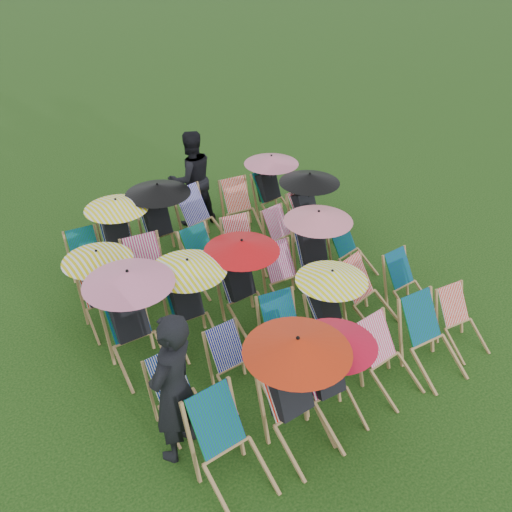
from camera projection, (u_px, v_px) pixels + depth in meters
ground at (263, 313)px, 8.89m from camera, size 100.00×100.00×0.00m
deckchair_0 at (231, 449)px, 6.09m from camera, size 0.72×0.98×1.03m
deckchair_1 at (298, 392)px, 6.45m from camera, size 1.23×1.28×1.46m
deckchair_2 at (334, 377)px, 6.83m from camera, size 1.02×1.07×1.21m
deckchair_3 at (390, 359)px, 7.36m from camera, size 0.66×0.88×0.91m
deckchair_4 at (433, 339)px, 7.62m from camera, size 0.72×0.96×0.99m
deckchair_5 at (463, 322)px, 8.07m from camera, size 0.63×0.81×0.82m
deckchair_6 at (179, 395)px, 6.88m from camera, size 0.59×0.79×0.83m
deckchair_7 at (236, 365)px, 7.31m from camera, size 0.56×0.78×0.83m
deckchair_8 at (288, 336)px, 7.72m from camera, size 0.76×0.95×0.93m
deckchair_9 at (333, 308)px, 7.97m from camera, size 1.01×1.10×1.20m
deckchair_10 at (370, 295)px, 8.50m from camera, size 0.79×0.98×0.95m
deckchair_11 at (409, 283)px, 8.84m from camera, size 0.58×0.79×0.84m
deckchair_12 at (133, 318)px, 7.58m from camera, size 1.21×1.26×1.44m
deckchair_13 at (190, 301)px, 8.03m from camera, size 1.10×1.15×1.30m
deckchair_14 at (244, 280)px, 8.43m from camera, size 1.12×1.17×1.32m
deckchair_15 at (287, 277)px, 8.94m from camera, size 0.65×0.87×0.89m
deckchair_16 at (317, 248)px, 9.19m from camera, size 1.10×1.18×1.31m
deckchair_17 at (352, 251)px, 9.61m from camera, size 0.72×0.90×0.88m
deckchair_18 at (101, 288)px, 8.36m from camera, size 1.03×1.08×1.22m
deckchair_19 at (151, 276)px, 8.85m from camera, size 0.80×1.02×1.02m
deckchair_20 at (207, 260)px, 9.32m from camera, size 0.68×0.90×0.92m
deckchair_21 at (243, 248)px, 9.69m from camera, size 0.72×0.90×0.88m
deckchair_22 at (285, 235)px, 10.10m from camera, size 0.62×0.81×0.83m
deckchair_23 at (311, 207)px, 10.40m from camera, size 1.10×1.18×1.31m
deckchair_24 at (89, 262)px, 9.33m from camera, size 0.66×0.86×0.88m
deckchair_25 at (119, 234)px, 9.62m from camera, size 1.07×1.14×1.27m
deckchair_26 at (161, 220)px, 9.96m from camera, size 1.13×1.18×1.34m
deckchair_27 at (203, 219)px, 10.41m from camera, size 0.83×1.04×1.01m
deckchair_28 at (242, 208)px, 10.83m from camera, size 0.73×0.93×0.94m
deckchair_29 at (273, 186)px, 11.20m from camera, size 1.06×1.14×1.26m
person_left at (173, 389)px, 6.20m from camera, size 0.86×0.77×1.96m
person_rear at (191, 179)px, 10.84m from camera, size 0.99×0.81×1.88m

